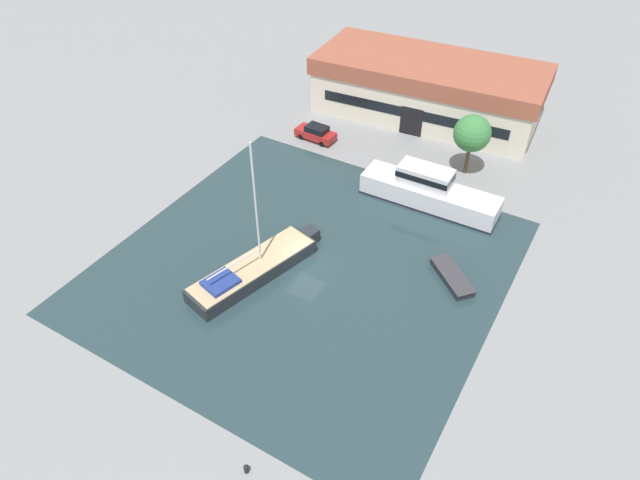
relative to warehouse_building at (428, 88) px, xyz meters
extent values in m
plane|color=gray|center=(1.55, -27.97, -3.14)|extent=(440.00, 440.00, 0.00)
cube|color=#23383D|center=(1.55, -27.97, -3.13)|extent=(29.28, 29.42, 0.01)
cube|color=beige|center=(0.00, 0.00, -0.93)|extent=(24.26, 11.83, 4.41)
cube|color=brown|center=(0.00, 0.00, 2.17)|extent=(24.99, 12.18, 1.79)
cube|color=black|center=(0.38, -5.03, -1.59)|extent=(2.40, 0.24, 3.09)
cube|color=black|center=(0.38, -5.03, -0.71)|extent=(19.97, 1.56, 1.10)
cylinder|color=brown|center=(7.87, -8.99, -1.64)|extent=(0.35, 0.35, 2.99)
sphere|color=#387A3D|center=(7.87, -8.99, 1.15)|extent=(3.46, 3.46, 3.46)
cube|color=maroon|center=(-7.72, -10.96, -2.48)|extent=(4.32, 1.98, 0.75)
cube|color=black|center=(-7.55, -10.97, -1.83)|extent=(2.28, 1.67, 0.57)
cube|color=black|center=(-8.66, -10.92, -1.85)|extent=(0.11, 1.42, 0.46)
cylinder|color=black|center=(-9.07, -11.69, -2.84)|extent=(0.61, 0.23, 0.60)
cylinder|color=black|center=(-8.99, -10.11, -2.84)|extent=(0.61, 0.23, 0.60)
cylinder|color=black|center=(-6.44, -11.82, -2.84)|extent=(0.61, 0.23, 0.60)
cylinder|color=black|center=(-6.37, -10.24, -2.84)|extent=(0.61, 0.23, 0.60)
cube|color=#23282D|center=(-1.31, -31.04, -2.56)|extent=(5.55, 11.21, 1.14)
cube|color=#23282D|center=(0.25, -25.23, -2.56)|extent=(1.54, 1.49, 1.14)
cube|color=tan|center=(-1.31, -31.04, -1.95)|extent=(5.33, 10.76, 0.08)
cylinder|color=silver|center=(-1.10, -30.26, 3.23)|extent=(0.16, 0.16, 10.29)
cylinder|color=silver|center=(-1.73, -32.62, -0.81)|extent=(1.38, 4.75, 0.12)
cube|color=navy|center=(-2.08, -33.93, -1.76)|extent=(2.53, 2.82, 0.30)
cube|color=silver|center=(6.78, -15.56, -2.14)|extent=(12.32, 3.16, 1.98)
cube|color=black|center=(6.78, -15.56, -2.99)|extent=(12.44, 3.22, 0.18)
cube|color=silver|center=(6.17, -15.57, -0.33)|extent=(4.69, 2.22, 1.66)
cube|color=black|center=(6.17, -15.57, -0.16)|extent=(4.79, 2.29, 0.53)
cube|color=#23282D|center=(12.05, -23.68, -2.86)|extent=(4.30, 4.04, 0.54)
cube|color=#333338|center=(12.05, -23.68, -2.55)|extent=(4.49, 4.23, 0.08)
cylinder|color=black|center=(7.61, -44.16, -2.96)|extent=(0.30, 0.30, 0.36)
sphere|color=black|center=(7.61, -44.16, -2.69)|extent=(0.33, 0.33, 0.33)
camera|label=1|loc=(19.26, -55.80, 27.55)|focal=32.00mm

